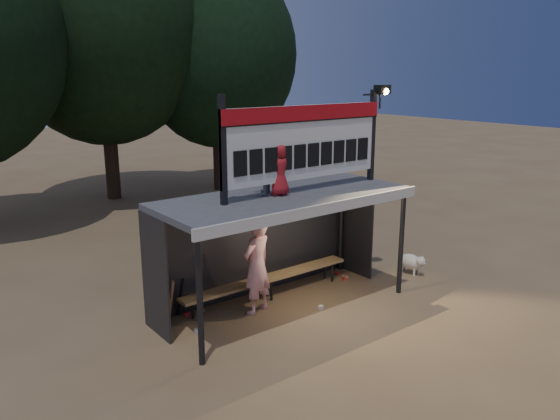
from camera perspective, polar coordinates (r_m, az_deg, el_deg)
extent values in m
plane|color=brown|center=(11.09, 0.46, -10.12)|extent=(80.00, 80.00, 0.00)
imported|color=white|center=(10.55, -2.45, -5.84)|extent=(0.80, 0.63, 1.91)
imported|color=gray|center=(10.20, -2.05, 4.61)|extent=(0.68, 0.67, 1.10)
imported|color=maroon|center=(10.19, -0.05, 4.20)|extent=(0.50, 0.36, 0.96)
cube|color=#3E3E41|center=(10.36, 0.48, 1.33)|extent=(5.00, 2.00, 0.12)
cube|color=beige|center=(9.62, 4.25, 0.01)|extent=(5.10, 0.06, 0.20)
cylinder|color=black|center=(8.74, -8.38, -9.37)|extent=(0.10, 0.10, 2.20)
cylinder|color=black|center=(11.68, 12.55, -3.41)|extent=(0.10, 0.10, 2.20)
cylinder|color=black|center=(10.25, -13.40, -6.00)|extent=(0.10, 0.10, 2.20)
cylinder|color=black|center=(12.85, 6.40, -1.53)|extent=(0.10, 0.10, 2.20)
cube|color=black|center=(11.45, -2.64, -3.45)|extent=(5.00, 0.04, 2.20)
cube|color=black|center=(9.86, -12.95, -6.78)|extent=(0.04, 1.00, 2.20)
cube|color=black|center=(12.65, 7.99, -1.84)|extent=(0.04, 1.00, 2.20)
cylinder|color=black|center=(11.17, -2.70, 1.69)|extent=(5.00, 0.06, 0.06)
cube|color=black|center=(9.42, -6.01, 6.18)|extent=(0.10, 0.10, 1.90)
cube|color=black|center=(11.78, 9.59, 7.69)|extent=(0.10, 0.10, 1.90)
cube|color=silver|center=(10.50, 2.65, 7.08)|extent=(3.80, 0.08, 1.40)
cube|color=#A40B11|center=(10.41, 2.87, 10.11)|extent=(3.80, 0.04, 0.28)
cube|color=black|center=(10.42, 2.88, 9.29)|extent=(3.80, 0.02, 0.03)
cube|color=black|center=(9.58, -4.18, 4.85)|extent=(0.27, 0.03, 0.45)
cube|color=black|center=(9.77, -2.52, 5.06)|extent=(0.27, 0.03, 0.45)
cube|color=black|center=(9.97, -0.92, 5.26)|extent=(0.27, 0.03, 0.45)
cube|color=black|center=(10.18, 0.62, 5.44)|extent=(0.27, 0.03, 0.45)
cube|color=black|center=(10.39, 2.10, 5.62)|extent=(0.27, 0.03, 0.45)
cube|color=black|center=(10.61, 3.52, 5.78)|extent=(0.27, 0.03, 0.45)
cube|color=black|center=(10.83, 4.88, 5.93)|extent=(0.27, 0.03, 0.45)
cube|color=black|center=(11.06, 6.18, 6.08)|extent=(0.27, 0.03, 0.45)
cube|color=black|center=(11.30, 7.43, 6.21)|extent=(0.27, 0.03, 0.45)
cube|color=black|center=(11.54, 8.63, 6.34)|extent=(0.27, 0.03, 0.45)
cylinder|color=black|center=(11.68, 9.59, 11.82)|extent=(0.50, 0.04, 0.04)
cylinder|color=black|center=(11.87, 10.40, 11.10)|extent=(0.04, 0.04, 0.30)
cube|color=black|center=(11.82, 10.64, 12.29)|extent=(0.30, 0.22, 0.18)
sphere|color=#FFD88C|center=(11.76, 10.96, 12.07)|extent=(0.14, 0.14, 0.14)
cube|color=olive|center=(11.32, -1.28, -7.13)|extent=(4.00, 0.35, 0.06)
cylinder|color=black|center=(10.47, -8.49, -10.48)|extent=(0.05, 0.05, 0.45)
cylinder|color=black|center=(10.66, -9.13, -10.03)|extent=(0.05, 0.05, 0.45)
cylinder|color=black|center=(11.32, -0.90, -8.37)|extent=(0.05, 0.05, 0.45)
cylinder|color=black|center=(11.49, -1.63, -8.00)|extent=(0.05, 0.05, 0.45)
cylinder|color=black|center=(12.34, 5.46, -6.47)|extent=(0.05, 0.05, 0.45)
cylinder|color=black|center=(12.50, 4.71, -6.17)|extent=(0.05, 0.05, 0.45)
cylinder|color=black|center=(20.89, -17.31, 6.80)|extent=(0.50, 0.50, 4.18)
ellipsoid|color=black|center=(20.80, -18.18, 18.01)|extent=(7.22, 7.22, 8.36)
cylinder|color=black|center=(21.78, -6.37, 6.76)|extent=(0.50, 0.50, 3.52)
ellipsoid|color=black|center=(21.60, -6.63, 15.84)|extent=(6.08, 6.08, 7.04)
ellipsoid|color=beige|center=(13.14, 13.49, -5.28)|extent=(0.36, 0.58, 0.36)
sphere|color=beige|center=(12.95, 14.47, -5.22)|extent=(0.22, 0.22, 0.22)
cone|color=beige|center=(12.90, 14.82, -5.41)|extent=(0.10, 0.10, 0.10)
cone|color=beige|center=(12.87, 14.43, -4.87)|extent=(0.06, 0.06, 0.07)
cone|color=beige|center=(12.95, 14.71, -4.77)|extent=(0.06, 0.06, 0.07)
cylinder|color=silver|center=(13.04, 13.84, -6.31)|extent=(0.05, 0.05, 0.18)
cylinder|color=beige|center=(13.16, 14.27, -6.14)|extent=(0.05, 0.05, 0.18)
cylinder|color=beige|center=(13.25, 12.62, -5.90)|extent=(0.05, 0.05, 0.18)
cylinder|color=silver|center=(13.37, 13.06, -5.74)|extent=(0.05, 0.05, 0.18)
cylinder|color=white|center=(13.30, 12.50, -4.68)|extent=(0.04, 0.16, 0.14)
cylinder|color=#946B45|center=(10.48, -12.33, -9.43)|extent=(0.07, 0.27, 0.84)
cylinder|color=#9E6F49|center=(10.55, -11.34, -9.19)|extent=(0.09, 0.30, 0.83)
cylinder|color=black|center=(10.63, -10.37, -8.96)|extent=(0.07, 0.32, 0.83)
cube|color=red|center=(10.85, -9.73, -10.69)|extent=(0.11, 0.08, 0.08)
cylinder|color=#BABABF|center=(10.98, -8.13, -10.35)|extent=(0.13, 0.13, 0.07)
cube|color=silver|center=(11.01, 4.27, -10.13)|extent=(0.11, 0.09, 0.08)
cylinder|color=#A8201C|center=(12.81, 6.03, -6.59)|extent=(0.08, 0.13, 0.07)
cube|color=#B3B3B8|center=(10.19, -8.61, -12.38)|extent=(0.10, 0.07, 0.08)
cylinder|color=beige|center=(12.60, 6.84, -6.98)|extent=(0.09, 0.13, 0.07)
cube|color=red|center=(12.52, 6.78, -7.10)|extent=(0.10, 0.12, 0.08)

